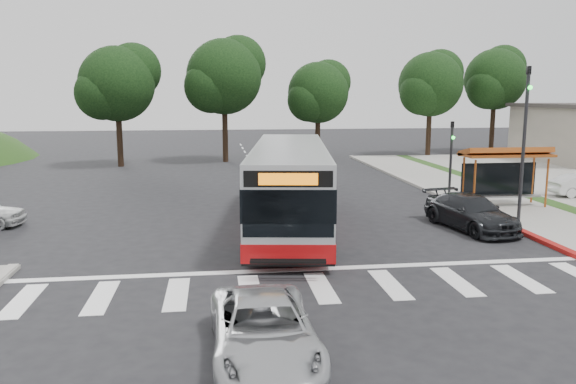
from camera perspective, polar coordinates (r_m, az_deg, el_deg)
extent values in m
plane|color=black|center=(20.77, 0.78, -5.12)|extent=(140.00, 140.00, 0.00)
cube|color=gray|center=(31.58, 18.73, -0.37)|extent=(4.00, 40.00, 0.12)
cube|color=#9E9991|center=(30.75, 15.39, -0.44)|extent=(0.30, 40.00, 0.15)
cube|color=maroon|center=(22.10, 25.46, -4.97)|extent=(0.32, 6.00, 0.15)
cube|color=silver|center=(16.05, 3.39, -9.64)|extent=(18.00, 2.60, 0.01)
cylinder|color=#9F4A1A|center=(27.33, 18.41, 0.71)|extent=(0.10, 0.10, 2.30)
cylinder|color=#9F4A1A|center=(29.08, 24.81, 0.82)|extent=(0.10, 0.10, 2.30)
cylinder|color=#9F4A1A|center=(28.40, 17.36, 1.09)|extent=(0.10, 0.10, 2.30)
cylinder|color=#9F4A1A|center=(30.08, 23.60, 1.18)|extent=(0.10, 0.10, 2.30)
cube|color=#9F4A1A|center=(28.52, 21.29, 3.54)|extent=(4.20, 1.60, 0.12)
cube|color=#9F4A1A|center=(28.55, 21.26, 3.85)|extent=(4.20, 1.32, 0.51)
cube|color=black|center=(29.19, 20.57, 1.23)|extent=(3.80, 0.06, 1.60)
cube|color=gray|center=(28.78, 21.04, -0.42)|extent=(3.60, 0.40, 0.08)
cylinder|color=black|center=(24.84, 22.81, 4.19)|extent=(0.14, 0.14, 6.50)
imported|color=black|center=(24.76, 23.23, 10.53)|extent=(0.16, 0.20, 1.00)
sphere|color=#19E533|center=(24.60, 23.39, 9.71)|extent=(0.18, 0.18, 0.18)
cylinder|color=black|center=(31.17, 16.21, 3.24)|extent=(0.14, 0.14, 4.00)
imported|color=black|center=(31.05, 16.34, 5.99)|extent=(0.16, 0.20, 1.00)
sphere|color=#19E533|center=(30.91, 16.44, 5.32)|extent=(0.18, 0.18, 0.18)
cylinder|color=black|center=(51.55, 14.10, 6.10)|extent=(0.44, 0.44, 4.40)
sphere|color=black|center=(51.47, 14.28, 10.55)|extent=(5.60, 5.60, 5.60)
sphere|color=black|center=(52.69, 15.14, 11.58)|extent=(4.20, 4.20, 4.20)
sphere|color=black|center=(50.45, 13.50, 9.81)|extent=(3.92, 3.92, 3.92)
cylinder|color=black|center=(56.26, 20.03, 6.21)|extent=(0.44, 0.44, 4.84)
sphere|color=black|center=(56.21, 20.30, 10.69)|extent=(5.60, 5.60, 5.60)
sphere|color=black|center=(57.51, 20.98, 11.71)|extent=(4.20, 4.20, 4.20)
sphere|color=black|center=(55.12, 19.68, 9.95)|extent=(3.92, 3.92, 3.92)
cylinder|color=black|center=(45.96, -6.41, 6.07)|extent=(0.44, 0.44, 4.84)
sphere|color=black|center=(45.89, -6.51, 11.56)|extent=(6.00, 6.00, 6.00)
sphere|color=black|center=(46.88, -5.06, 12.89)|extent=(4.50, 4.50, 4.50)
sphere|color=black|center=(45.12, -7.83, 10.59)|extent=(4.20, 4.20, 4.20)
cylinder|color=black|center=(48.80, 3.03, 5.81)|extent=(0.44, 0.44, 3.96)
sphere|color=black|center=(48.68, 3.07, 10.04)|extent=(5.20, 5.20, 5.20)
sphere|color=black|center=(49.66, 4.12, 11.07)|extent=(3.90, 3.90, 3.90)
sphere|color=black|center=(47.88, 2.12, 9.30)|extent=(3.64, 3.64, 3.64)
cylinder|color=black|center=(44.54, -16.74, 5.32)|extent=(0.44, 0.44, 4.40)
sphere|color=black|center=(44.44, -16.99, 10.47)|extent=(5.60, 5.60, 5.60)
sphere|color=black|center=(45.14, -15.45, 11.79)|extent=(4.20, 4.20, 4.20)
sphere|color=black|center=(43.91, -18.37, 9.50)|extent=(3.92, 3.92, 3.92)
imported|color=silver|center=(18.30, 4.00, -4.63)|extent=(0.68, 0.68, 1.59)
imported|color=black|center=(23.82, 18.06, -1.97)|extent=(2.77, 5.03, 1.38)
imported|color=#AFB1B5|center=(11.75, -2.49, -13.86)|extent=(2.17, 4.57, 1.26)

